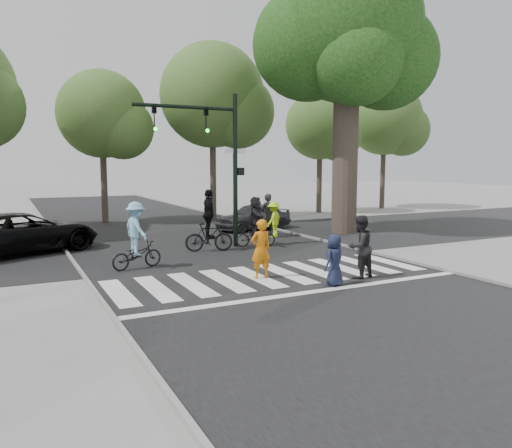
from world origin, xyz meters
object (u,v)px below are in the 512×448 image
Objects in this scene: traffic_signal at (215,148)px; cyclist_right at (256,224)px; cyclist_mid at (209,226)px; pedestrian_woman at (261,249)px; pedestrian_adult at (360,247)px; car_grey at (253,217)px; car_suv at (23,233)px; pedestrian_child at (334,260)px; eucalyptus at (346,38)px; cyclist_left at (136,240)px.

cyclist_right is at bearing -13.68° from traffic_signal.
cyclist_mid is (-0.51, -0.54, -2.93)m from traffic_signal.
pedestrian_adult reaches higher than pedestrian_woman.
car_grey is at bearing 48.02° from cyclist_mid.
traffic_signal is 1.09× the size of car_suv.
pedestrian_child reaches higher than car_grey.
car_grey is at bearing -115.16° from pedestrian_woman.
traffic_signal is at bearing -131.07° from car_suv.
traffic_signal is at bearing 46.61° from cyclist_mid.
car_grey is at bearing -102.56° from car_suv.
pedestrian_adult reaches higher than car_grey.
eucalyptus reaches higher than car_grey.
eucalyptus is 14.15m from cyclist_left.
cyclist_right is 8.73m from car_suv.
cyclist_right is at bearing -119.96° from pedestrian_child.
car_suv is (-13.97, 0.73, -8.32)m from eucalyptus.
cyclist_right is (5.25, 2.06, -0.03)m from cyclist_left.
pedestrian_woman reaches higher than car_suv.
cyclist_mid is at bearing -175.55° from cyclist_right.
pedestrian_woman is 0.31× the size of car_suv.
traffic_signal reaches higher than car_grey.
pedestrian_adult is at bearing -69.51° from cyclist_mid.
cyclist_left reaches higher than car_grey.
pedestrian_adult is (1.20, 0.44, 0.21)m from pedestrian_child.
pedestrian_child is at bearing -164.75° from car_suv.
pedestrian_adult is 10.99m from car_grey.
eucalyptus is at bearing 18.15° from cyclist_right.
car_grey is at bearing -111.90° from pedestrian_adult.
pedestrian_child is at bearing -98.31° from cyclist_right.
car_suv is (-3.09, 4.63, -0.16)m from cyclist_left.
pedestrian_child is (1.37, -1.71, -0.15)m from pedestrian_woman.
cyclist_right is (-5.63, -1.85, -8.18)m from eucalyptus.
cyclist_left is (-3.70, -2.44, -2.98)m from traffic_signal.
cyclist_mid reaches higher than cyclist_left.
pedestrian_woman is at bearing -98.48° from traffic_signal.
cyclist_left is 9.94m from car_grey.
cyclist_left is 5.64m from cyclist_right.
pedestrian_woman is at bearing -37.83° from pedestrian_adult.
cyclist_right reaches higher than pedestrian_adult.
eucalyptus is 9.15× the size of pedestrian_child.
cyclist_mid is (-1.08, 6.55, 0.26)m from pedestrian_child.
eucalyptus reaches higher than pedestrian_child.
pedestrian_woman is (-7.98, -6.85, -8.22)m from eucalyptus.
traffic_signal is 3.47× the size of pedestrian_woman.
traffic_signal is at bearing 33.37° from cyclist_left.
eucalyptus reaches higher than pedestrian_adult.
cyclist_mid reaches higher than pedestrian_adult.
traffic_signal reaches higher than cyclist_mid.
eucalyptus is 3.29× the size of car_grey.
pedestrian_woman is at bearing -115.19° from cyclist_right.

